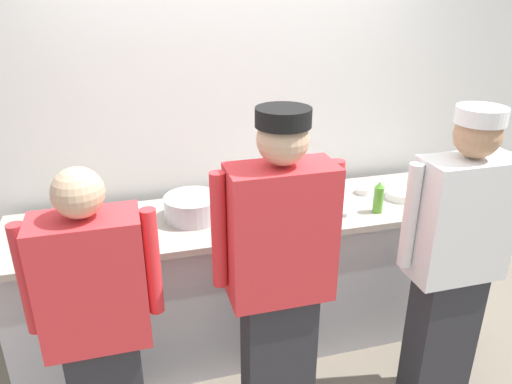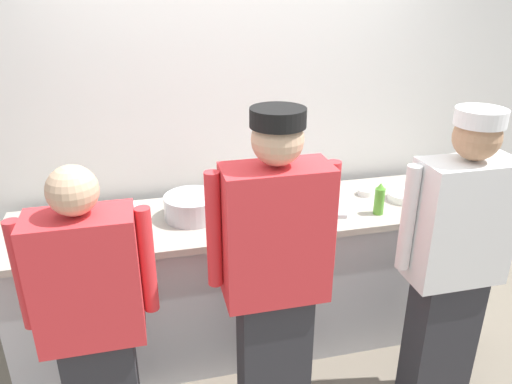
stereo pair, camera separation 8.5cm
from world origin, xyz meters
name	(u,v)px [view 2 (the right image)]	position (x,y,z in m)	size (l,w,h in m)	color
ground_plane	(264,375)	(0.00, 0.00, 0.00)	(9.00, 9.00, 0.00)	slate
wall_back	(233,121)	(0.00, 0.85, 1.38)	(4.51, 0.10, 2.75)	white
prep_counter	(250,278)	(0.00, 0.37, 0.47)	(2.88, 0.70, 0.93)	#B2B2B7
chef_near_left	(94,323)	(-0.88, -0.36, 0.83)	(0.59, 0.24, 1.58)	#2D2D33
chef_center	(275,276)	(-0.04, -0.35, 0.94)	(0.63, 0.24, 1.75)	#2D2D33
chef_far_right	(454,261)	(0.90, -0.38, 0.91)	(0.61, 0.24, 1.71)	#2D2D33
plate_stack_front	(403,196)	(1.00, 0.32, 0.96)	(0.20, 0.20, 0.05)	white
plate_stack_rear	(94,228)	(-0.90, 0.33, 0.96)	(0.23, 0.23, 0.05)	white
mixing_bowl_steel	(192,207)	(-0.34, 0.39, 1.00)	(0.33, 0.33, 0.14)	#B7BABF
sheet_tray	(301,205)	(0.33, 0.37, 0.95)	(0.51, 0.33, 0.02)	#B7BABF
squeeze_bottle_primary	(62,203)	(-1.09, 0.57, 1.03)	(0.06, 0.06, 0.19)	#56A333
squeeze_bottle_secondary	(254,203)	(0.01, 0.29, 1.04)	(0.06, 0.06, 0.21)	#56A333
squeeze_bottle_spare	(379,199)	(0.75, 0.18, 1.03)	(0.06, 0.06, 0.20)	#56A333
ramekin_red_sauce	(366,192)	(0.80, 0.46, 0.96)	(0.10, 0.10, 0.04)	white
ramekin_orange_sauce	(47,225)	(-1.16, 0.44, 0.96)	(0.08, 0.08, 0.04)	white
deli_cup	(135,212)	(-0.67, 0.45, 0.98)	(0.09, 0.09, 0.09)	white
chefs_knife	(271,217)	(0.11, 0.28, 0.94)	(0.28, 0.03, 0.02)	#B7BABF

